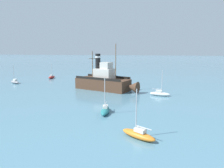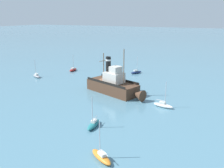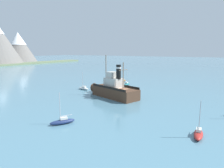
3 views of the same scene
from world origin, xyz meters
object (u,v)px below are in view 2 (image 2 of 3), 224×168
at_px(sailboat_white, 163,105).
at_px(sailboat_navy, 136,72).
at_px(sailboat_grey, 36,76).
at_px(sailboat_orange, 101,156).
at_px(sailboat_red, 73,70).
at_px(sailboat_teal, 93,124).
at_px(old_tugboat, 114,85).

relative_size(sailboat_white, sailboat_navy, 1.00).
bearing_deg(sailboat_grey, sailboat_orange, 53.35).
distance_m(sailboat_red, sailboat_navy, 19.21).
distance_m(sailboat_white, sailboat_grey, 37.35).
distance_m(sailboat_navy, sailboat_teal, 35.84).
height_order(old_tugboat, sailboat_teal, old_tugboat).
bearing_deg(sailboat_grey, old_tugboat, 83.56).
bearing_deg(sailboat_navy, sailboat_white, 31.79).
xyz_separation_m(sailboat_white, sailboat_navy, (-22.59, -14.00, 0.00)).
bearing_deg(sailboat_orange, sailboat_red, -140.44).
bearing_deg(sailboat_teal, sailboat_white, 149.68).
bearing_deg(sailboat_navy, old_tugboat, 6.81).
distance_m(old_tugboat, sailboat_grey, 25.32).
bearing_deg(old_tugboat, sailboat_navy, -173.19).
bearing_deg(sailboat_red, sailboat_teal, 40.14).
xyz_separation_m(old_tugboat, sailboat_teal, (16.01, 4.32, -1.40)).
bearing_deg(sailboat_white, sailboat_red, -117.71).
height_order(sailboat_white, sailboat_red, same).
xyz_separation_m(sailboat_white, sailboat_grey, (-6.22, -36.83, 0.00)).
height_order(sailboat_orange, sailboat_grey, same).
bearing_deg(sailboat_navy, sailboat_orange, 15.70).
bearing_deg(old_tugboat, sailboat_teal, 15.11).
bearing_deg(sailboat_teal, sailboat_grey, -122.63).
height_order(sailboat_white, sailboat_navy, same).
distance_m(old_tugboat, sailboat_white, 12.27).
bearing_deg(sailboat_white, sailboat_navy, -148.21).
height_order(sailboat_red, sailboat_teal, same).
bearing_deg(sailboat_red, sailboat_white, 62.29).
bearing_deg(sailboat_teal, sailboat_navy, -169.36).
bearing_deg(sailboat_orange, old_tugboat, -157.40).
xyz_separation_m(sailboat_orange, sailboat_navy, (-42.17, -11.85, 0.00)).
bearing_deg(sailboat_navy, sailboat_grey, -54.35).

